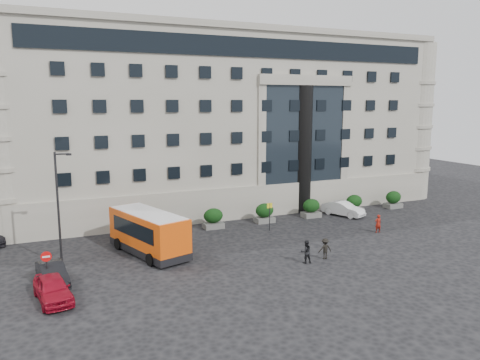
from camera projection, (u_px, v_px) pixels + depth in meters
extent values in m
plane|color=black|center=(235.00, 255.00, 35.06)|extent=(120.00, 120.00, 0.00)
cube|color=gray|center=(209.00, 122.00, 55.83)|extent=(44.00, 24.00, 18.00)
cylinder|color=black|center=(303.00, 150.00, 48.03)|extent=(1.80, 1.80, 13.00)
cube|color=#5A5A58|center=(157.00, 232.00, 40.49)|extent=(1.80, 1.20, 0.50)
ellipsoid|color=black|center=(157.00, 221.00, 40.34)|extent=(1.80, 1.26, 1.34)
cube|color=#5A5A58|center=(213.00, 225.00, 42.54)|extent=(1.80, 1.20, 0.50)
ellipsoid|color=black|center=(213.00, 216.00, 42.39)|extent=(1.80, 1.26, 1.34)
cube|color=#5A5A58|center=(264.00, 220.00, 44.59)|extent=(1.80, 1.20, 0.50)
ellipsoid|color=black|center=(265.00, 210.00, 44.44)|extent=(1.80, 1.26, 1.34)
cube|color=#5A5A58|center=(311.00, 215.00, 46.65)|extent=(1.80, 1.20, 0.50)
ellipsoid|color=black|center=(311.00, 206.00, 46.49)|extent=(1.80, 1.26, 1.34)
cube|color=#5A5A58|center=(354.00, 210.00, 48.70)|extent=(1.80, 1.20, 0.50)
ellipsoid|color=black|center=(354.00, 201.00, 48.54)|extent=(1.80, 1.26, 1.34)
cube|color=#5A5A58|center=(393.00, 205.00, 50.75)|extent=(1.80, 1.20, 0.50)
ellipsoid|color=black|center=(393.00, 197.00, 50.60)|extent=(1.80, 1.26, 1.34)
cylinder|color=#262628|center=(58.00, 210.00, 32.38)|extent=(0.16, 0.16, 8.00)
cylinder|color=#262628|center=(62.00, 154.00, 31.92)|extent=(0.90, 0.12, 0.12)
cube|color=black|center=(69.00, 154.00, 32.10)|extent=(0.35, 0.18, 0.14)
cylinder|color=#262628|center=(270.00, 217.00, 41.54)|extent=(0.08, 0.08, 2.50)
cube|color=yellow|center=(270.00, 206.00, 41.37)|extent=(0.50, 0.06, 0.45)
cylinder|color=#262628|center=(47.00, 270.00, 28.85)|extent=(0.08, 0.08, 2.20)
cylinder|color=red|center=(46.00, 257.00, 28.64)|extent=(0.64, 0.05, 0.64)
cube|color=white|center=(46.00, 257.00, 28.61)|extent=(0.45, 0.04, 0.10)
cube|color=#E44C0A|center=(148.00, 230.00, 35.16)|extent=(4.78, 8.06, 2.61)
cube|color=black|center=(149.00, 248.00, 35.40)|extent=(4.83, 8.11, 0.55)
cube|color=black|center=(148.00, 226.00, 35.12)|extent=(4.33, 6.48, 1.14)
cube|color=silver|center=(148.00, 214.00, 34.96)|extent=(4.54, 7.66, 0.18)
cylinder|color=black|center=(150.00, 260.00, 32.73)|extent=(0.54, 0.94, 0.90)
cylinder|color=black|center=(182.00, 252.00, 34.42)|extent=(0.54, 0.94, 0.90)
cylinder|color=black|center=(118.00, 244.00, 36.37)|extent=(0.54, 0.94, 0.90)
cylinder|color=black|center=(148.00, 238.00, 38.06)|extent=(0.54, 0.94, 0.90)
cube|color=maroon|center=(52.00, 206.00, 44.80)|extent=(2.68, 3.78, 2.44)
cube|color=maroon|center=(57.00, 215.00, 42.71)|extent=(2.33, 1.83, 1.66)
cube|color=black|center=(58.00, 213.00, 42.08)|extent=(1.86, 0.36, 0.78)
cylinder|color=black|center=(45.00, 224.00, 42.37)|extent=(0.36, 0.85, 0.82)
cylinder|color=black|center=(70.00, 221.00, 43.46)|extent=(0.36, 0.85, 0.82)
cylinder|color=black|center=(39.00, 217.00, 45.10)|extent=(0.36, 0.85, 0.82)
cylinder|color=black|center=(63.00, 214.00, 46.19)|extent=(0.36, 0.85, 0.82)
imported|color=maroon|center=(53.00, 289.00, 26.93)|extent=(2.37, 4.51, 1.46)
imported|color=black|center=(52.00, 274.00, 29.44)|extent=(2.03, 4.29, 1.36)
imported|color=silver|center=(343.00, 209.00, 47.13)|extent=(3.15, 4.60, 1.44)
imported|color=maroon|center=(378.00, 224.00, 41.07)|extent=(0.62, 0.45, 1.60)
imported|color=black|center=(306.00, 252.00, 33.26)|extent=(0.87, 0.71, 1.67)
imported|color=black|center=(325.00, 249.00, 34.14)|extent=(1.06, 0.68, 1.55)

